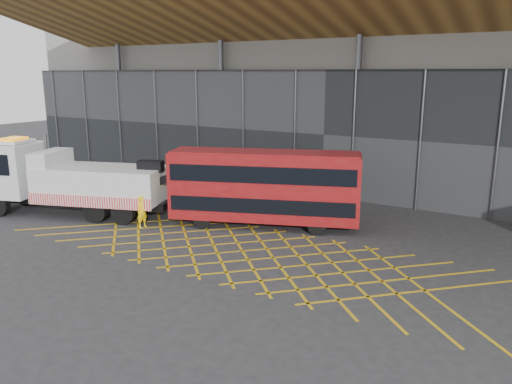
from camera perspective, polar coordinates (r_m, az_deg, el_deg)
The scene contains 6 objects.
ground_plane at distance 24.35m, azimuth -7.92°, elevation -5.34°, with size 120.00×120.00×0.00m, color #28282A.
road_markings at distance 22.55m, azimuth -1.57°, elevation -6.75°, with size 23.16×7.16×0.01m.
construction_building at distance 38.35m, azimuth 12.35°, elevation 14.92°, with size 55.00×23.97×18.00m.
recovery_truck at distance 29.77m, azimuth -20.81°, elevation 1.35°, with size 12.23×6.29×4.33m.
bus_towed at distance 25.53m, azimuth 0.91°, elevation 0.78°, with size 9.81×5.59×3.94m.
worker at distance 26.35m, azimuth -12.87°, elevation -2.20°, with size 0.61×0.40×1.67m, color yellow.
Camera 1 is at (14.80, -17.70, 7.79)m, focal length 35.00 mm.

